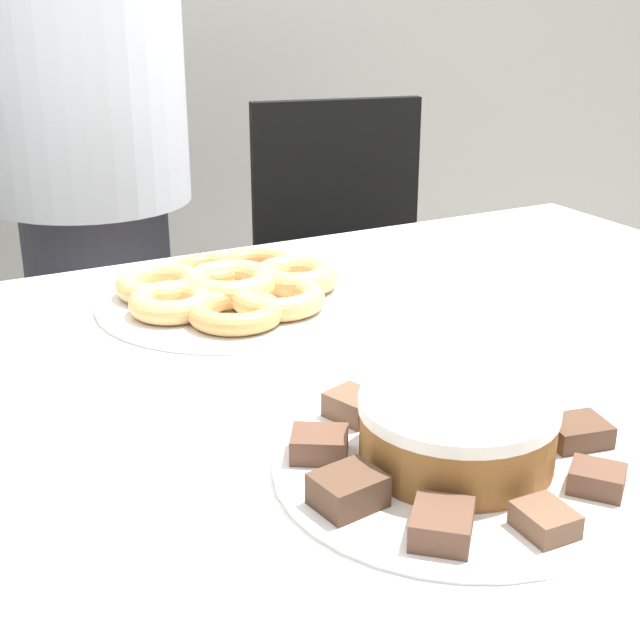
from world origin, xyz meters
TOP-DOWN VIEW (x-y plane):
  - table at (0.00, 0.00)m, footprint 1.70×1.04m
  - person_standing at (0.06, 0.98)m, footprint 0.40×0.40m
  - office_chair_right at (0.60, 0.86)m, footprint 0.52×0.52m
  - plate_cake at (0.08, -0.23)m, footprint 0.33×0.33m
  - plate_donuts at (0.07, 0.28)m, footprint 0.36×0.36m
  - frosted_cake at (0.08, -0.23)m, footprint 0.18×0.18m
  - lamington_0 at (0.15, -0.32)m, footprint 0.06×0.06m
  - lamington_1 at (0.20, -0.25)m, footprint 0.06×0.06m
  - lamington_2 at (0.19, -0.17)m, footprint 0.06×0.06m
  - lamington_3 at (0.12, -0.11)m, footprint 0.07×0.07m
  - lamington_4 at (0.04, -0.11)m, footprint 0.06×0.06m
  - lamington_5 at (-0.03, -0.16)m, footprint 0.07×0.06m
  - lamington_6 at (-0.04, -0.24)m, footprint 0.06×0.05m
  - lamington_7 at (-0.00, -0.32)m, footprint 0.07×0.07m
  - lamington_8 at (0.08, -0.35)m, footprint 0.04×0.05m
  - donut_0 at (0.07, 0.28)m, footprint 0.13×0.13m
  - donut_1 at (0.10, 0.20)m, footprint 0.12×0.12m
  - donut_2 at (0.16, 0.27)m, footprint 0.12×0.12m
  - donut_3 at (0.13, 0.34)m, footprint 0.12×0.12m
  - donut_4 at (0.06, 0.35)m, footprint 0.11×0.11m
  - donut_5 at (-0.01, 0.32)m, footprint 0.12×0.12m
  - donut_6 at (-0.02, 0.25)m, footprint 0.11×0.11m
  - donut_7 at (0.04, 0.18)m, footprint 0.12×0.12m

SIDE VIEW (x-z plane):
  - office_chair_right at x=0.60m, z-range -0.02..0.90m
  - table at x=0.00m, z-range 0.30..1.05m
  - plate_cake at x=0.08m, z-range 0.75..0.76m
  - plate_donuts at x=0.07m, z-range 0.75..0.76m
  - lamington_8 at x=0.08m, z-range 0.76..0.78m
  - lamington_2 at x=0.19m, z-range 0.76..0.78m
  - lamington_0 at x=0.15m, z-range 0.76..0.78m
  - lamington_1 at x=0.20m, z-range 0.76..0.79m
  - lamington_5 at x=-0.03m, z-range 0.76..0.79m
  - lamington_7 at x=0.00m, z-range 0.76..0.79m
  - lamington_4 at x=0.04m, z-range 0.76..0.79m
  - lamington_3 at x=0.12m, z-range 0.76..0.79m
  - lamington_6 at x=-0.04m, z-range 0.76..0.79m
  - donut_7 at x=0.04m, z-range 0.76..0.79m
  - donut_3 at x=0.13m, z-range 0.76..0.79m
  - donut_1 at x=0.10m, z-range 0.76..0.79m
  - donut_4 at x=0.06m, z-range 0.76..0.80m
  - donut_6 at x=-0.02m, z-range 0.76..0.80m
  - donut_5 at x=-0.01m, z-range 0.76..0.80m
  - donut_2 at x=0.16m, z-range 0.76..0.80m
  - donut_0 at x=0.07m, z-range 0.76..0.80m
  - person_standing at x=0.06m, z-range 0.03..1.56m
  - frosted_cake at x=0.08m, z-range 0.76..0.83m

